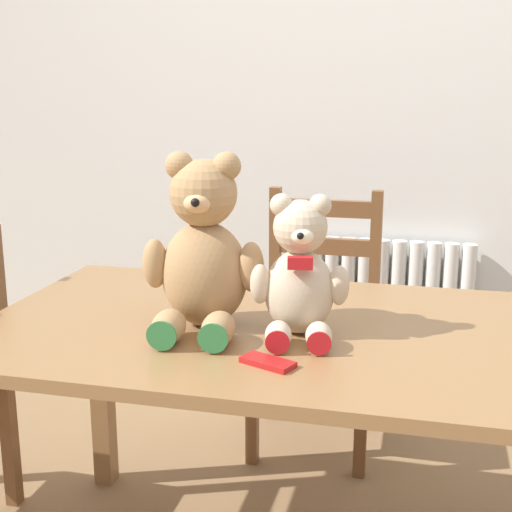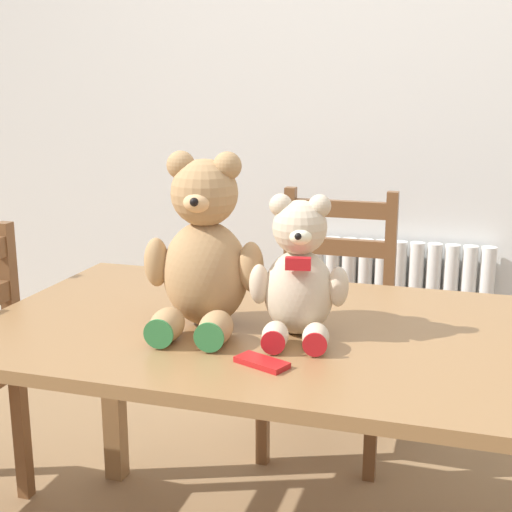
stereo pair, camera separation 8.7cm
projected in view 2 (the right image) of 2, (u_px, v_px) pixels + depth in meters
wall_back at (386, 80)px, 2.76m from camera, size 8.00×0.04×2.60m
radiator at (396, 331)px, 2.91m from camera, size 0.74×0.10×0.68m
dining_table at (307, 363)px, 1.70m from camera, size 1.56×0.85×0.73m
wooden_chair_behind at (331, 324)px, 2.54m from camera, size 0.41×0.40×0.92m
teddy_bear_left at (204, 253)px, 1.65m from camera, size 0.29×0.30×0.41m
teddy_bear_right at (299, 276)px, 1.60m from camera, size 0.23×0.24×0.32m
chocolate_bar at (262, 362)px, 1.46m from camera, size 0.12×0.09×0.01m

